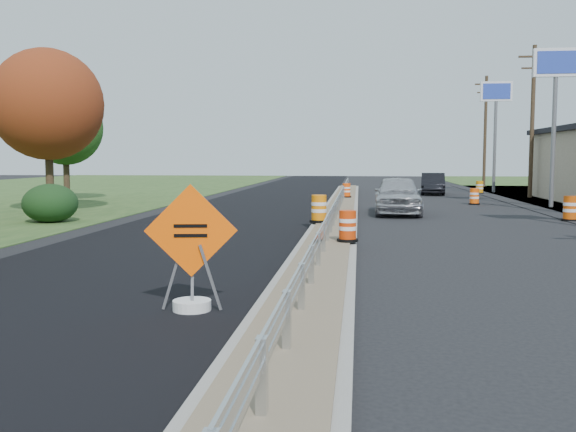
# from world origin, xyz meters

# --- Properties ---
(ground) EXTENTS (140.00, 140.00, 0.00)m
(ground) POSITION_xyz_m (0.00, 0.00, 0.00)
(ground) COLOR black
(ground) RESTS_ON ground
(milled_overlay) EXTENTS (7.20, 120.00, 0.01)m
(milled_overlay) POSITION_xyz_m (-4.40, 10.00, 0.01)
(milled_overlay) COLOR black
(milled_overlay) RESTS_ON ground
(median) EXTENTS (1.60, 55.00, 0.23)m
(median) POSITION_xyz_m (0.00, 8.00, 0.11)
(median) COLOR gray
(median) RESTS_ON ground
(guardrail) EXTENTS (0.10, 46.15, 0.72)m
(guardrail) POSITION_xyz_m (0.00, 9.00, 0.73)
(guardrail) COLOR silver
(guardrail) RESTS_ON median
(pylon_sign_mid) EXTENTS (2.20, 0.30, 7.90)m
(pylon_sign_mid) POSITION_xyz_m (10.50, 16.00, 6.48)
(pylon_sign_mid) COLOR slate
(pylon_sign_mid) RESTS_ON ground
(pylon_sign_north) EXTENTS (2.20, 0.30, 7.90)m
(pylon_sign_north) POSITION_xyz_m (10.50, 30.00, 6.48)
(pylon_sign_north) COLOR slate
(pylon_sign_north) RESTS_ON ground
(utility_pole_nmid) EXTENTS (1.90, 0.26, 9.40)m
(utility_pole_nmid) POSITION_xyz_m (11.50, 24.00, 4.93)
(utility_pole_nmid) COLOR #473523
(utility_pole_nmid) RESTS_ON ground
(utility_pole_north) EXTENTS (1.90, 0.26, 9.40)m
(utility_pole_north) POSITION_xyz_m (11.50, 39.00, 4.93)
(utility_pole_north) COLOR #473523
(utility_pole_north) RESTS_ON ground
(hedge_north) EXTENTS (2.09, 2.09, 1.52)m
(hedge_north) POSITION_xyz_m (-11.00, 6.00, 0.76)
(hedge_north) COLOR black
(hedge_north) RESTS_ON ground
(tree_near_red) EXTENTS (4.95, 4.95, 7.35)m
(tree_near_red) POSITION_xyz_m (-13.00, 10.00, 4.86)
(tree_near_red) COLOR #473523
(tree_near_red) RESTS_ON ground
(tree_near_back) EXTENTS (4.29, 4.29, 6.37)m
(tree_near_back) POSITION_xyz_m (-16.00, 18.00, 4.21)
(tree_near_back) COLOR #473523
(tree_near_back) RESTS_ON ground
(caution_sign) EXTENTS (1.50, 0.63, 2.09)m
(caution_sign) POSITION_xyz_m (-1.87, -7.38, 0.53)
(caution_sign) COLOR white
(caution_sign) RESTS_ON ground
(barrel_median_near) EXTENTS (0.58, 0.58, 0.85)m
(barrel_median_near) POSITION_xyz_m (0.55, -0.07, 0.64)
(barrel_median_near) COLOR black
(barrel_median_near) RESTS_ON median
(barrel_median_mid) EXTENTS (0.66, 0.66, 0.97)m
(barrel_median_mid) POSITION_xyz_m (-0.55, 5.03, 0.70)
(barrel_median_mid) COLOR black
(barrel_median_mid) RESTS_ON median
(barrel_median_far) EXTENTS (0.55, 0.55, 0.81)m
(barrel_median_far) POSITION_xyz_m (0.14, 19.42, 0.62)
(barrel_median_far) COLOR black
(barrel_median_far) RESTS_ON median
(barrel_shoulder_near) EXTENTS (0.68, 0.68, 1.00)m
(barrel_shoulder_near) POSITION_xyz_m (9.20, 8.88, 0.48)
(barrel_shoulder_near) COLOR black
(barrel_shoulder_near) RESTS_ON ground
(barrel_shoulder_mid) EXTENTS (0.59, 0.59, 0.87)m
(barrel_shoulder_mid) POSITION_xyz_m (7.00, 17.61, 0.42)
(barrel_shoulder_mid) COLOR black
(barrel_shoulder_mid) RESTS_ON ground
(barrel_shoulder_far) EXTENTS (0.61, 0.61, 0.89)m
(barrel_shoulder_far) POSITION_xyz_m (9.20, 28.28, 0.43)
(barrel_shoulder_far) COLOR black
(barrel_shoulder_far) RESTS_ON ground
(car_silver) EXTENTS (2.15, 5.10, 1.72)m
(car_silver) POSITION_xyz_m (2.57, 11.38, 0.86)
(car_silver) COLOR #B7B6BB
(car_silver) RESTS_ON ground
(car_dark_mid) EXTENTS (1.99, 4.57, 1.46)m
(car_dark_mid) POSITION_xyz_m (5.87, 27.04, 0.73)
(car_dark_mid) COLOR black
(car_dark_mid) RESTS_ON ground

